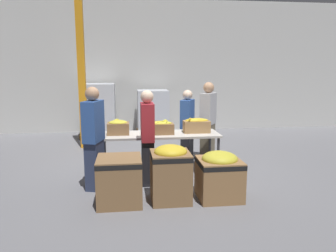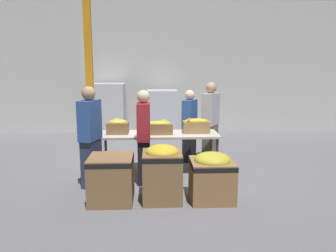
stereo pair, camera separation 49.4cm
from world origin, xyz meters
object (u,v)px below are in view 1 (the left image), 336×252
at_px(banana_box_0, 118,127).
at_px(donation_bin_1, 171,171).
at_px(donation_bin_0, 119,179).
at_px(pallet_stack_0, 153,113).
at_px(volunteer_1, 94,139).
at_px(banana_box_2, 197,125).
at_px(pallet_stack_1, 99,110).
at_px(donation_bin_2, 219,174).
at_px(support_pillar, 81,66).
at_px(banana_box_1, 160,127).
at_px(volunteer_2, 208,122).
at_px(volunteer_0, 187,126).
at_px(volunteer_3, 148,138).
at_px(sorting_table, 160,137).

height_order(banana_box_0, donation_bin_1, banana_box_0).
height_order(donation_bin_0, pallet_stack_0, pallet_stack_0).
bearing_deg(volunteer_1, pallet_stack_0, -0.91).
bearing_deg(donation_bin_0, donation_bin_1, 0.00).
height_order(banana_box_2, donation_bin_0, banana_box_2).
height_order(banana_box_0, pallet_stack_1, pallet_stack_1).
bearing_deg(pallet_stack_1, donation_bin_2, -66.38).
relative_size(donation_bin_1, pallet_stack_1, 0.56).
relative_size(donation_bin_0, support_pillar, 0.17).
height_order(banana_box_1, volunteer_1, volunteer_1).
bearing_deg(banana_box_0, volunteer_2, 18.26).
height_order(banana_box_1, volunteer_0, volunteer_0).
relative_size(banana_box_2, donation_bin_2, 0.68).
distance_m(banana_box_0, volunteer_3, 0.82).
bearing_deg(donation_bin_1, volunteer_3, 110.51).
distance_m(banana_box_0, volunteer_1, 0.84).
xyz_separation_m(banana_box_1, donation_bin_0, (-0.74, -1.32, -0.51)).
distance_m(volunteer_2, support_pillar, 3.37).
relative_size(volunteer_2, pallet_stack_1, 1.10).
xyz_separation_m(banana_box_0, volunteer_2, (1.85, 0.61, -0.05)).
relative_size(support_pillar, pallet_stack_0, 3.02).
bearing_deg(donation_bin_1, pallet_stack_0, 88.49).
xyz_separation_m(sorting_table, volunteer_1, (-1.14, -0.71, 0.14)).
bearing_deg(banana_box_2, volunteer_0, 94.35).
bearing_deg(pallet_stack_0, donation_bin_0, -100.13).
relative_size(donation_bin_0, donation_bin_2, 0.94).
bearing_deg(pallet_stack_0, volunteer_1, -106.84).
bearing_deg(donation_bin_1, donation_bin_2, 0.00).
xyz_separation_m(volunteer_1, donation_bin_1, (1.16, -0.66, -0.38)).
bearing_deg(volunteer_2, volunteer_0, -64.34).
distance_m(banana_box_2, pallet_stack_1, 4.18).
bearing_deg(pallet_stack_1, sorting_table, -68.62).
height_order(volunteer_1, donation_bin_2, volunteer_1).
bearing_deg(support_pillar, banana_box_2, -42.63).
height_order(banana_box_1, volunteer_2, volunteer_2).
relative_size(volunteer_2, support_pillar, 0.42).
height_order(volunteer_2, pallet_stack_0, volunteer_2).
bearing_deg(banana_box_1, pallet_stack_1, 111.24).
bearing_deg(volunteer_0, sorting_table, -15.73).
relative_size(banana_box_1, volunteer_3, 0.31).
bearing_deg(volunteer_3, donation_bin_2, -126.52).
distance_m(banana_box_1, pallet_stack_0, 3.61).
height_order(volunteer_3, support_pillar, support_pillar).
bearing_deg(volunteer_0, banana_box_0, -38.01).
distance_m(volunteer_0, volunteer_2, 0.44).
height_order(volunteer_0, pallet_stack_0, volunteer_0).
distance_m(volunteer_1, donation_bin_0, 0.90).
distance_m(donation_bin_0, pallet_stack_1, 5.06).
relative_size(volunteer_2, pallet_stack_0, 1.27).
distance_m(donation_bin_2, pallet_stack_1, 5.46).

